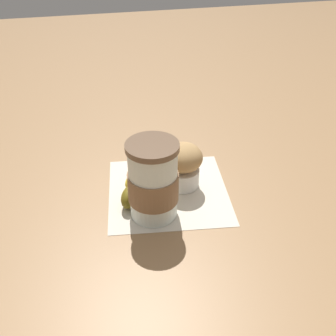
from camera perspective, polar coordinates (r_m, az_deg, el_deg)
name	(u,v)px	position (r m, az deg, el deg)	size (l,w,h in m)	color
ground_plane	(168,191)	(0.76, 0.00, -3.35)	(3.00, 3.00, 0.00)	#936D47
paper_napkin	(168,191)	(0.76, 0.00, -3.31)	(0.23, 0.23, 0.00)	beige
coffee_cup	(153,182)	(0.67, -2.18, -2.03)	(0.09, 0.09, 0.14)	silver
muffin	(183,164)	(0.75, 2.20, 0.57)	(0.07, 0.07, 0.09)	white
banana	(142,181)	(0.76, -3.82, -1.93)	(0.13, 0.12, 0.04)	yellow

